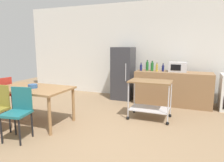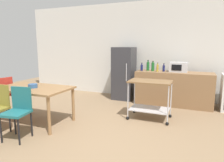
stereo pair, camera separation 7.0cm
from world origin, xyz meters
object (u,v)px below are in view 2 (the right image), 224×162
(bottle_sparkling_water, at_px, (164,68))
(microwave, at_px, (179,67))
(refrigerator, at_px, (124,73))
(bottle_vinegar, at_px, (142,68))
(bottle_soy_sauce, at_px, (148,66))
(bottle_wine, at_px, (153,67))
(kitchen_cart, at_px, (150,93))
(chair_teal, at_px, (18,109))
(dining_table, at_px, (34,91))
(bottle_soda, at_px, (157,68))
(chair_red, at_px, (3,93))
(fruit_bowl, at_px, (33,86))

(bottle_sparkling_water, bearing_deg, microwave, 8.96)
(refrigerator, xyz_separation_m, bottle_vinegar, (0.58, -0.16, 0.22))
(bottle_soy_sauce, bearing_deg, bottle_wine, -12.65)
(refrigerator, relative_size, kitchen_cart, 1.70)
(bottle_vinegar, height_order, bottle_soy_sauce, bottle_soy_sauce)
(chair_teal, distance_m, bottle_vinegar, 3.40)
(dining_table, relative_size, microwave, 3.26)
(bottle_vinegar, xyz_separation_m, bottle_soda, (0.44, -0.00, 0.01))
(bottle_sparkling_water, bearing_deg, chair_red, -143.72)
(bottle_wine, bearing_deg, fruit_bowl, -127.92)
(bottle_soy_sauce, distance_m, microwave, 0.82)
(dining_table, height_order, refrigerator, refrigerator)
(refrigerator, bearing_deg, bottle_wine, -6.14)
(chair_teal, height_order, bottle_wine, bottle_wine)
(chair_red, distance_m, chair_teal, 1.49)
(kitchen_cart, bearing_deg, dining_table, -152.64)
(chair_teal, xyz_separation_m, microwave, (2.35, 3.21, 0.51))
(bottle_vinegar, bearing_deg, chair_teal, -114.13)
(fruit_bowl, bearing_deg, kitchen_cart, 28.29)
(refrigerator, xyz_separation_m, bottle_soy_sauce, (0.73, -0.06, 0.25))
(refrigerator, distance_m, bottle_vinegar, 0.64)
(chair_red, xyz_separation_m, bottle_soda, (3.10, 2.31, 0.48))
(bottle_vinegar, height_order, bottle_wine, bottle_wine)
(chair_teal, bearing_deg, bottle_soda, 49.95)
(chair_teal, relative_size, bottle_soda, 3.72)
(dining_table, xyz_separation_m, refrigerator, (1.08, 2.55, 0.10))
(dining_table, bearing_deg, bottle_sparkling_water, 47.52)
(refrigerator, xyz_separation_m, microwave, (1.55, -0.03, 0.25))
(bottle_wine, xyz_separation_m, bottle_sparkling_water, (0.30, 0.01, -0.03))
(chair_red, bearing_deg, microwave, 137.18)
(kitchen_cart, xyz_separation_m, bottle_wine, (-0.22, 1.33, 0.45))
(chair_teal, xyz_separation_m, kitchen_cart, (1.89, 1.81, 0.05))
(microwave, bearing_deg, bottle_wine, -174.31)
(refrigerator, height_order, fruit_bowl, refrigerator)
(chair_teal, height_order, bottle_soy_sauce, bottle_soy_sauce)
(refrigerator, bearing_deg, bottle_vinegar, -15.60)
(chair_red, relative_size, microwave, 1.93)
(bottle_vinegar, distance_m, bottle_wine, 0.31)
(bottle_soy_sauce, bearing_deg, chair_teal, -115.73)
(microwave, bearing_deg, refrigerator, 179.01)
(bottle_soy_sauce, bearing_deg, chair_red, -139.37)
(kitchen_cart, xyz_separation_m, bottle_soda, (-0.08, 1.26, 0.43))
(refrigerator, relative_size, microwave, 3.37)
(dining_table, xyz_separation_m, bottle_soy_sauce, (1.81, 2.49, 0.36))
(dining_table, height_order, chair_teal, chair_teal)
(chair_red, bearing_deg, bottle_wine, 142.04)
(microwave, bearing_deg, dining_table, -136.26)
(bottle_wine, xyz_separation_m, bottle_soda, (0.14, -0.07, -0.02))
(refrigerator, xyz_separation_m, kitchen_cart, (1.10, -1.42, -0.20))
(dining_table, distance_m, bottle_soda, 3.19)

